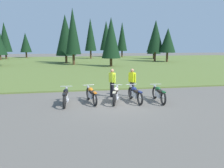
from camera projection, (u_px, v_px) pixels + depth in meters
The scene contains 10 objects.
ground_plane at pixel (114, 102), 12.01m from camera, with size 140.00×140.00×0.00m, color #605B54.
grass_moorland at pixel (84, 63), 36.43m from camera, with size 80.00×44.00×0.10m, color #5B7033.
forest_treeline at pixel (71, 38), 43.32m from camera, with size 38.92×28.32×8.85m.
motorcycle_black at pixel (66, 96), 11.48m from camera, with size 0.62×2.10×0.88m.
motorcycle_orange at pixel (91, 95), 11.89m from camera, with size 0.66×2.09×0.88m.
motorcycle_cream at pixel (116, 94), 11.94m from camera, with size 0.84×2.03×0.88m.
motorcycle_navy at pixel (135, 94), 12.07m from camera, with size 0.62×2.10×0.88m.
motorcycle_british_green at pixel (159, 94), 12.10m from camera, with size 0.62×2.10×0.88m.
rider_in_hivis_vest at pixel (132, 81), 13.24m from camera, with size 0.38×0.47×1.67m.
rider_with_back_turned at pixel (112, 81), 13.13m from camera, with size 0.37×0.49×1.67m.
Camera 1 is at (-2.25, -11.44, 3.05)m, focal length 35.86 mm.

